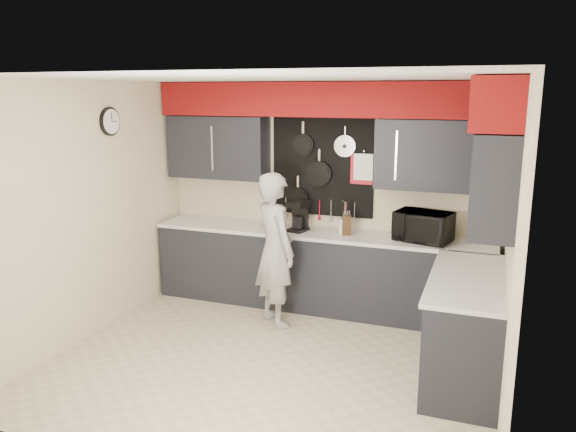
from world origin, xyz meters
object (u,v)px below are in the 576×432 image
at_px(microwave, 423,226).
at_px(person, 275,250).
at_px(knife_block, 347,225).
at_px(coffee_maker, 299,215).
at_px(utensil_crock, 344,226).

height_order(microwave, person, person).
distance_m(knife_block, coffee_maker, 0.57).
bearing_deg(knife_block, coffee_maker, 163.45).
height_order(utensil_crock, coffee_maker, coffee_maker).
bearing_deg(microwave, coffee_maker, -165.16).
xyz_separation_m(coffee_maker, person, (-0.07, -0.56, -0.27)).
xyz_separation_m(microwave, person, (-1.47, -0.59, -0.25)).
distance_m(knife_block, utensil_crock, 0.07).
height_order(knife_block, person, person).
bearing_deg(microwave, knife_block, -164.74).
bearing_deg(person, coffee_maker, -57.74).
relative_size(microwave, knife_block, 2.65).
relative_size(utensil_crock, coffee_maker, 0.47).
height_order(microwave, coffee_maker, coffee_maker).
relative_size(knife_block, utensil_crock, 1.32).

